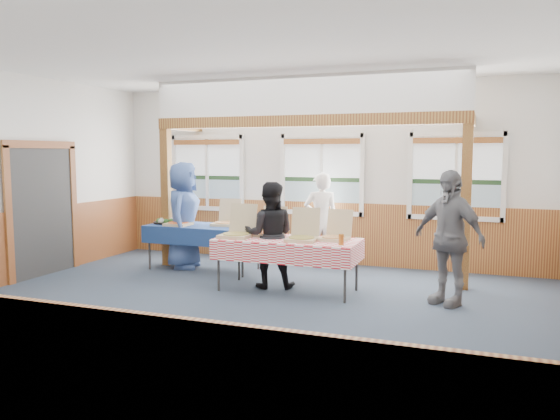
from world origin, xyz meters
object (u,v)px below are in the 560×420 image
object	(u,v)px
table_right	(288,243)
man_blue	(183,215)
woman_black	(270,235)
person_grey	(448,237)
woman_white	(321,220)
table_left	(204,229)

from	to	relation	value
table_right	man_blue	distance (m)	2.40
table_right	man_blue	xyz separation A→B (m)	(-2.23, 0.88, 0.21)
table_right	woman_black	distance (m)	0.35
woman_black	person_grey	world-z (taller)	person_grey
woman_black	person_grey	xyz separation A→B (m)	(2.52, -0.03, 0.10)
table_right	man_blue	world-z (taller)	man_blue
woman_white	person_grey	bearing A→B (deg)	120.20
table_left	person_grey	xyz separation A→B (m)	(4.04, -0.80, 0.18)
table_left	table_right	world-z (taller)	same
man_blue	table_left	bearing A→B (deg)	-104.65
table_left	man_blue	xyz separation A→B (m)	(-0.39, 0.00, 0.21)
table_left	man_blue	size ratio (longest dim) A/B	1.14
woman_white	man_blue	bearing A→B (deg)	0.49
woman_black	table_left	bearing A→B (deg)	-42.78
table_left	table_right	distance (m)	2.04
table_right	person_grey	world-z (taller)	person_grey
table_left	table_right	xyz separation A→B (m)	(1.84, -0.88, 0.00)
man_blue	person_grey	size ratio (longest dim) A/B	1.03
person_grey	table_right	bearing A→B (deg)	-145.08
woman_white	woman_black	distance (m)	1.71
woman_black	person_grey	distance (m)	2.52
person_grey	table_left	bearing A→B (deg)	-158.38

